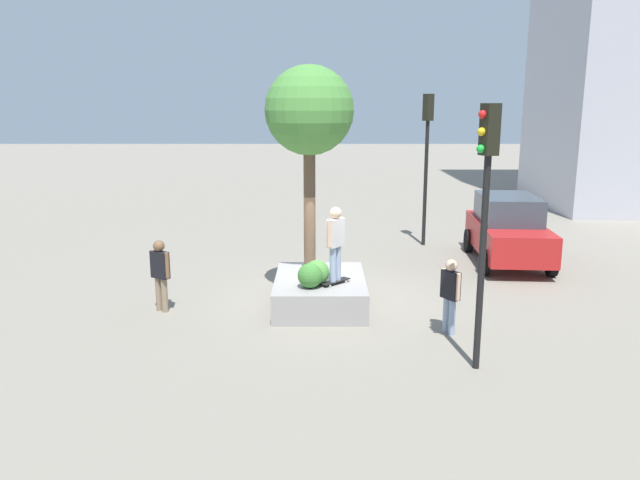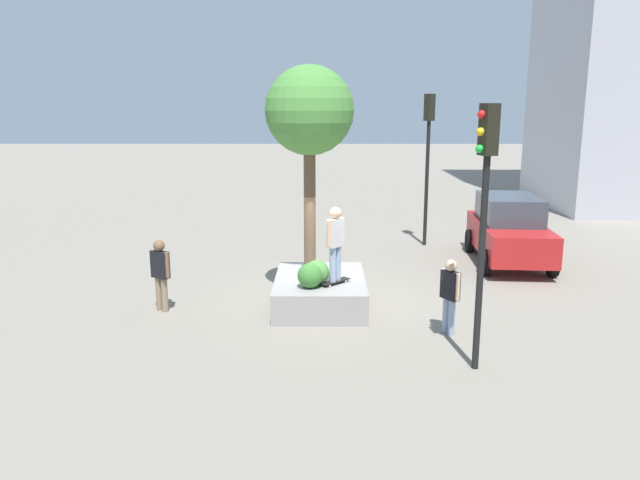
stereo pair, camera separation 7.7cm
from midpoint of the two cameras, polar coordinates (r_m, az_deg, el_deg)
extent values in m
plane|color=gray|center=(14.92, 0.20, -5.56)|extent=(120.00, 120.00, 0.00)
cube|color=gray|center=(14.40, -0.15, -4.82)|extent=(2.87, 2.09, 0.68)
cylinder|color=brown|center=(14.48, -1.13, 3.28)|extent=(0.28, 0.28, 3.26)
sphere|color=#4C8C3D|center=(14.29, -1.17, 12.00)|extent=(2.06, 2.06, 2.06)
sphere|color=#3D7A33|center=(13.45, -1.10, -3.34)|extent=(0.55, 0.55, 0.55)
sphere|color=#4C8C3D|center=(13.70, -0.45, -3.03)|extent=(0.56, 0.56, 0.56)
cube|color=black|center=(13.79, 1.27, -3.86)|extent=(0.71, 0.72, 0.02)
sphere|color=beige|center=(14.03, 1.76, -3.72)|extent=(0.06, 0.06, 0.06)
sphere|color=beige|center=(13.92, 2.26, -3.86)|extent=(0.06, 0.06, 0.06)
sphere|color=beige|center=(13.68, 0.26, -4.14)|extent=(0.06, 0.06, 0.06)
sphere|color=beige|center=(13.57, 0.76, -4.29)|extent=(0.06, 0.06, 0.06)
cylinder|color=#8C9EB7|center=(13.61, 1.04, -2.31)|extent=(0.15, 0.15, 0.80)
cylinder|color=#8C9EB7|center=(13.76, 1.51, -2.14)|extent=(0.15, 0.15, 0.80)
cube|color=silver|center=(13.52, 1.29, 0.69)|extent=(0.48, 0.42, 0.62)
cylinder|color=#D8AD8C|center=(13.33, 0.70, 0.60)|extent=(0.10, 0.10, 0.59)
cylinder|color=#D8AD8C|center=(13.70, 1.87, 0.92)|extent=(0.10, 0.10, 0.59)
sphere|color=#D8AD8C|center=(13.44, 1.30, 2.54)|extent=(0.26, 0.26, 0.26)
cube|color=#B21E1E|center=(18.93, 17.01, 0.28)|extent=(4.42, 2.11, 0.86)
cube|color=#38424C|center=(18.98, 17.03, 2.82)|extent=(2.51, 1.76, 0.77)
cylinder|color=black|center=(17.96, 20.68, -2.04)|extent=(0.74, 0.27, 0.73)
cylinder|color=black|center=(17.52, 15.01, -2.00)|extent=(0.74, 0.27, 0.73)
cylinder|color=black|center=(20.53, 18.56, -0.13)|extent=(0.74, 0.27, 0.73)
cylinder|color=black|center=(20.16, 13.59, -0.05)|extent=(0.74, 0.27, 0.73)
cylinder|color=black|center=(10.95, 14.64, -2.33)|extent=(0.12, 0.12, 3.80)
cube|color=black|center=(10.61, 15.34, 9.91)|extent=(0.34, 0.31, 0.85)
sphere|color=red|center=(10.53, 14.71, 11.26)|extent=(0.14, 0.14, 0.14)
sphere|color=gold|center=(10.53, 14.63, 9.74)|extent=(0.14, 0.14, 0.14)
sphere|color=green|center=(10.55, 14.54, 8.22)|extent=(0.14, 0.14, 0.14)
cylinder|color=black|center=(20.57, 9.70, 5.16)|extent=(0.12, 0.12, 4.12)
cube|color=black|center=(20.40, 9.96, 12.09)|extent=(0.36, 0.37, 0.85)
sphere|color=red|center=(20.51, 9.68, 12.78)|extent=(0.14, 0.14, 0.14)
sphere|color=gold|center=(20.51, 9.65, 12.00)|extent=(0.14, 0.14, 0.14)
sphere|color=green|center=(20.51, 9.62, 11.22)|extent=(0.14, 0.14, 0.14)
cylinder|color=#847056|center=(14.53, -14.94, -4.87)|extent=(0.14, 0.14, 0.79)
cylinder|color=#847056|center=(14.39, -14.44, -5.00)|extent=(0.14, 0.14, 0.79)
cube|color=black|center=(14.27, -14.85, -2.24)|extent=(0.40, 0.48, 0.62)
cylinder|color=brown|center=(14.44, -15.47, -2.04)|extent=(0.10, 0.10, 0.58)
cylinder|color=brown|center=(14.10, -14.22, -2.32)|extent=(0.10, 0.10, 0.58)
sphere|color=brown|center=(14.17, -14.95, -0.53)|extent=(0.26, 0.26, 0.26)
cylinder|color=#8C9EB7|center=(12.89, 12.04, -7.05)|extent=(0.14, 0.14, 0.75)
cylinder|color=#8C9EB7|center=(13.01, 11.51, -6.84)|extent=(0.14, 0.14, 0.75)
cube|color=black|center=(12.75, 11.91, -4.12)|extent=(0.46, 0.36, 0.58)
cylinder|color=#D8AD8C|center=(12.58, 12.58, -4.29)|extent=(0.09, 0.09, 0.55)
cylinder|color=#D8AD8C|center=(12.90, 11.26, -3.81)|extent=(0.09, 0.09, 0.55)
sphere|color=#D8AD8C|center=(12.64, 11.99, -2.32)|extent=(0.24, 0.24, 0.24)
camera|label=1|loc=(0.04, -90.16, -0.03)|focal=34.32mm
camera|label=2|loc=(0.04, 89.84, 0.03)|focal=34.32mm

